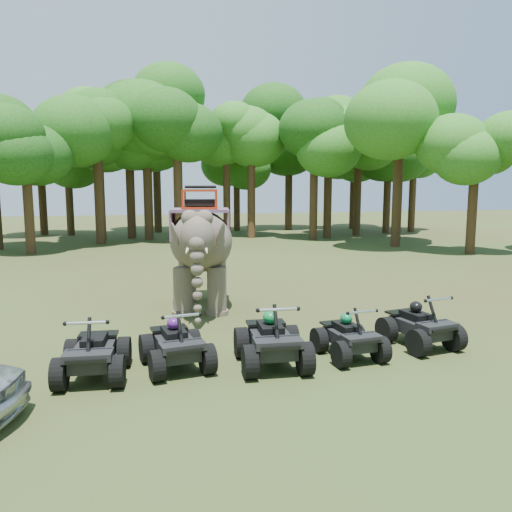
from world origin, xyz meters
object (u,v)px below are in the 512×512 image
Objects in this scene: atv_1 at (176,338)px; atv_2 at (272,333)px; atv_4 at (420,320)px; atv_0 at (93,345)px; elephant at (201,248)px; atv_3 at (349,331)px.

atv_2 is (1.93, -0.36, 0.06)m from atv_1.
atv_2 is at bearing 177.14° from atv_4.
atv_0 is 1.02× the size of atv_1.
elephant is 2.56× the size of atv_1.
atv_0 is 1.10× the size of atv_3.
elephant is 2.52× the size of atv_0.
atv_2 is (0.70, -5.35, -1.15)m from elephant.
atv_2 reaches higher than atv_3.
atv_1 is 5.59m from atv_4.
elephant is 5.97m from atv_0.
atv_3 is (5.28, -0.14, -0.06)m from atv_0.
atv_0 is at bearing -178.97° from atv_2.
atv_0 is 1.60m from atv_1.
atv_0 is 7.18m from atv_4.
atv_2 is 1.77m from atv_3.
atv_3 is (2.47, -5.27, -1.25)m from elephant.
atv_2 is at bearing -18.68° from atv_1.
atv_2 is at bearing -72.20° from elephant.
atv_4 is at bearing 10.46° from atv_2.
atv_4 is at bearing -38.42° from elephant.
atv_1 is (-1.22, -4.99, -1.20)m from elephant.
atv_0 is at bearing 172.53° from atv_4.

